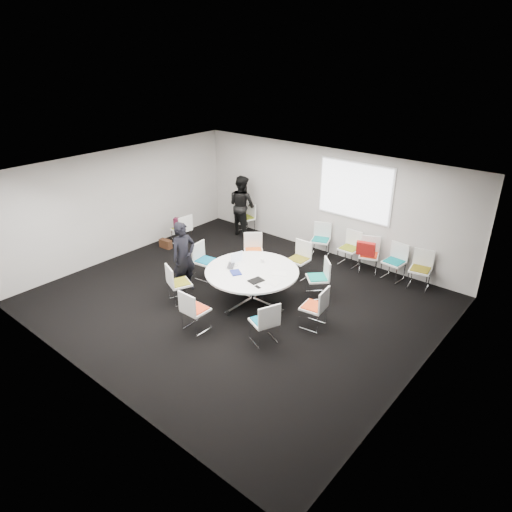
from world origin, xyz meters
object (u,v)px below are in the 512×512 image
Objects in this scene: brown_bag at (166,244)px; chair_ring_f at (180,290)px; chair_back_e at (419,276)px; chair_ring_g at (196,317)px; chair_ring_d at (254,258)px; cup at (262,261)px; maroon_bag at (181,223)px; chair_spare_left at (182,235)px; chair_back_b at (349,255)px; chair_back_d at (393,268)px; chair_ring_a at (314,314)px; person_main at (184,257)px; chair_back_c at (368,262)px; laptop at (233,266)px; chair_ring_b at (317,285)px; chair_ring_c at (298,266)px; person_back at (242,205)px; chair_back_a at (320,246)px; chair_ring_h at (264,329)px; conference_table at (252,279)px.

chair_ring_f is at bearing -33.91° from brown_bag.
chair_ring_g is at bearing 50.04° from chair_back_e.
brown_bag is at bearing -30.36° from chair_ring_d.
cup is 0.22× the size of maroon_bag.
chair_ring_d is 1.00× the size of chair_spare_left.
chair_back_b is 1.20m from chair_back_d.
chair_back_b is 2.67m from cup.
chair_ring_a and chair_ring_f have the same top height.
chair_ring_a is 1.00× the size of chair_spare_left.
cup is at bearing -44.30° from person_main.
chair_back_d is 2.44× the size of brown_bag.
chair_back_c is 3.50m from laptop.
chair_ring_b reaches higher than cup.
chair_ring_c and chair_back_d have the same top height.
chair_ring_c is 0.54× the size of person_main.
person_back is (0.77, 1.67, 0.61)m from chair_spare_left.
brown_bag is (-4.97, -2.26, -0.16)m from chair_back_c.
chair_ring_d is at bearing -82.14° from chair_spare_left.
chair_ring_f and chair_back_e have the same top height.
chair_ring_d is at bearing 13.21° from brown_bag.
chair_ring_b is at bearing 98.90° from chair_back_b.
chair_back_e is at bearing 159.13° from chair_back_a.
chair_back_a reaches higher than laptop.
chair_ring_b is 1.34m from cup.
chair_back_e is (0.63, 0.00, 0.00)m from chair_back_d.
chair_ring_a is 1.12m from chair_ring_h.
chair_spare_left is at bearing 24.42° from chair_back_d.
chair_ring_f is 1.00× the size of chair_ring_h.
chair_back_e is at bearing 20.24° from brown_bag.
chair_back_a is at bearing 96.99° from chair_ring_f.
chair_back_b and chair_back_c have the same top height.
chair_ring_b is 2.02m from chair_ring_d.
chair_ring_b is 1.00× the size of chair_ring_h.
chair_back_b is 9.78× the size of cup.
chair_ring_g is at bearing 80.32° from chair_back_b.
conference_table is 1.60m from chair_ring_g.
chair_back_a is 3.83m from person_main.
chair_back_c and chair_back_e have the same top height.
chair_back_c is at bearing 171.75° from chair_ring_d.
chair_ring_c is 3.17m from person_back.
chair_ring_b is at bearing 40.49° from chair_back_e.
person_back is (-3.48, -0.16, 0.61)m from chair_back_b.
chair_ring_g is at bearing 64.21° from chair_ring_d.
chair_ring_f is 0.50× the size of person_back.
chair_ring_c is at bearing -78.11° from chair_spare_left.
laptop is at bearing 133.65° from person_back.
cup is (-1.69, 0.45, 0.50)m from chair_ring_a.
chair_ring_a reaches higher than laptop.
chair_ring_a is 1.00× the size of chair_back_a.
chair_ring_a is at bearing 62.63° from chair_back_e.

